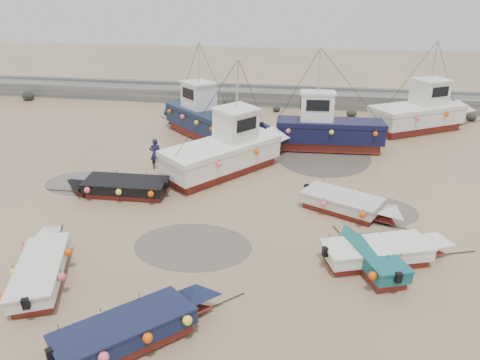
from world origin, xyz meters
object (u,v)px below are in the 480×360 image
object	(u,v)px
dinghy_2	(370,253)
cabin_boat_1	(230,149)
dinghy_3	(386,250)
cabin_boat_0	(201,116)
dinghy_4	(119,185)
person	(157,168)
dinghy_5	(349,203)
dinghy_0	(43,265)
cabin_boat_3	(424,111)
dinghy_1	(137,326)
cabin_boat_2	(320,128)

from	to	relation	value
dinghy_2	cabin_boat_1	world-z (taller)	cabin_boat_1
dinghy_3	cabin_boat_0	world-z (taller)	cabin_boat_0
dinghy_4	cabin_boat_1	distance (m)	6.42
dinghy_2	person	distance (m)	13.94
dinghy_5	dinghy_0	bearing A→B (deg)	-31.19
dinghy_3	cabin_boat_1	bearing A→B (deg)	-157.30
cabin_boat_3	cabin_boat_1	bearing A→B (deg)	-82.33
dinghy_1	cabin_boat_3	bearing A→B (deg)	107.90
dinghy_2	cabin_boat_0	xyz separation A→B (m)	(-10.29, 14.87, 0.77)
dinghy_0	cabin_boat_1	size ratio (longest dim) A/B	0.71
dinghy_3	dinghy_0	bearing A→B (deg)	-95.89
cabin_boat_0	dinghy_3	bearing A→B (deg)	-99.72
dinghy_4	cabin_boat_2	distance (m)	13.23
dinghy_0	cabin_boat_3	distance (m)	27.32
dinghy_1	dinghy_3	world-z (taller)	same
dinghy_4	cabin_boat_2	bearing A→B (deg)	-49.52
dinghy_0	dinghy_4	distance (m)	7.21
dinghy_0	cabin_boat_2	distance (m)	18.72
dinghy_5	cabin_boat_1	bearing A→B (deg)	-97.33
cabin_boat_1	person	xyz separation A→B (m)	(-4.23, -0.35, -1.34)
dinghy_4	cabin_boat_3	world-z (taller)	cabin_boat_3
dinghy_3	dinghy_4	world-z (taller)	same
dinghy_0	dinghy_4	size ratio (longest dim) A/B	0.96
dinghy_3	person	xyz separation A→B (m)	(-11.85, 7.80, -0.54)
dinghy_3	cabin_boat_2	size ratio (longest dim) A/B	0.63
dinghy_2	cabin_boat_2	world-z (taller)	cabin_boat_2
dinghy_4	person	xyz separation A→B (m)	(0.63, 3.76, -0.54)
cabin_boat_3	dinghy_4	bearing A→B (deg)	-82.29
cabin_boat_3	cabin_boat_0	bearing A→B (deg)	-108.15
dinghy_5	cabin_boat_0	xyz separation A→B (m)	(-9.68, 10.53, 0.79)
dinghy_2	cabin_boat_3	world-z (taller)	cabin_boat_3
dinghy_1	person	size ratio (longest dim) A/B	2.85
dinghy_5	person	world-z (taller)	dinghy_5
dinghy_5	cabin_boat_0	world-z (taller)	cabin_boat_0
dinghy_3	cabin_boat_2	world-z (taller)	cabin_boat_2
cabin_boat_0	person	bearing A→B (deg)	-144.88
dinghy_0	dinghy_1	xyz separation A→B (m)	(4.53, -2.52, 0.00)
dinghy_2	dinghy_5	bearing A→B (deg)	74.00
cabin_boat_1	cabin_boat_3	distance (m)	15.88
dinghy_3	cabin_boat_2	distance (m)	13.23
dinghy_2	cabin_boat_3	bearing A→B (deg)	50.74
dinghy_0	person	xyz separation A→B (m)	(0.41, 10.96, -0.54)
person	cabin_boat_0	bearing A→B (deg)	-114.65
cabin_boat_3	dinghy_2	bearing A→B (deg)	-47.72
cabin_boat_0	cabin_boat_3	xyz separation A→B (m)	(15.42, 3.93, 0.01)
dinghy_2	cabin_boat_1	size ratio (longest dim) A/B	0.55
dinghy_4	cabin_boat_0	world-z (taller)	cabin_boat_0
dinghy_3	cabin_boat_3	distance (m)	18.95
dinghy_3	dinghy_1	bearing A→B (deg)	-74.01
dinghy_3	dinghy_4	bearing A→B (deg)	-128.30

